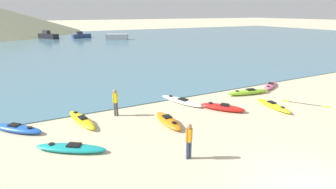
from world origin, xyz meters
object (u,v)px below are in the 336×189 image
object	(u,v)px
kayak_on_sand_2	(71,148)
kayak_on_sand_6	(270,86)
loose_paddle	(305,104)
moored_boat_0	(81,36)
kayak_on_sand_3	(181,101)
kayak_on_sand_7	(17,128)
moored_boat_2	(48,36)
person_near_foreground	(189,139)
moored_boat_1	(117,37)
kayak_on_sand_5	(222,107)
kayak_on_sand_8	(273,105)
kayak_on_sand_0	(82,120)
person_near_waterline	(115,101)
kayak_on_sand_4	(168,121)
kayak_on_sand_1	(248,92)

from	to	relation	value
kayak_on_sand_2	kayak_on_sand_6	size ratio (longest dim) A/B	1.05
loose_paddle	moored_boat_0	bearing A→B (deg)	95.32
kayak_on_sand_3	loose_paddle	distance (m)	8.09
kayak_on_sand_7	moored_boat_2	bearing A→B (deg)	84.49
person_near_foreground	moored_boat_1	size ratio (longest dim) A/B	0.31
moored_boat_1	kayak_on_sand_2	bearing A→B (deg)	-109.32
kayak_on_sand_5	kayak_on_sand_6	size ratio (longest dim) A/B	0.91
kayak_on_sand_2	kayak_on_sand_8	world-z (taller)	kayak_on_sand_8
kayak_on_sand_0	person_near_waterline	world-z (taller)	person_near_waterline
kayak_on_sand_2	loose_paddle	xyz separation A→B (m)	(14.43, -0.70, -0.13)
kayak_on_sand_0	person_near_waterline	distance (m)	2.09
kayak_on_sand_4	kayak_on_sand_0	bearing A→B (deg)	150.61
kayak_on_sand_0	moored_boat_1	world-z (taller)	moored_boat_1
person_near_foreground	loose_paddle	size ratio (longest dim) A/B	0.63
kayak_on_sand_7	person_near_foreground	distance (m)	8.81
kayak_on_sand_3	loose_paddle	world-z (taller)	kayak_on_sand_3
kayak_on_sand_4	moored_boat_1	xyz separation A→B (m)	(10.60, 44.01, 0.48)
kayak_on_sand_2	kayak_on_sand_7	bearing A→B (deg)	122.69
kayak_on_sand_1	loose_paddle	distance (m)	3.75
moored_boat_2	loose_paddle	distance (m)	55.73
kayak_on_sand_5	moored_boat_1	size ratio (longest dim) A/B	0.52
kayak_on_sand_6	moored_boat_1	distance (m)	41.46
kayak_on_sand_4	person_near_waterline	world-z (taller)	person_near_waterline
kayak_on_sand_5	kayak_on_sand_8	size ratio (longest dim) A/B	0.91
kayak_on_sand_1	kayak_on_sand_6	size ratio (longest dim) A/B	1.21
kayak_on_sand_4	kayak_on_sand_8	bearing A→B (deg)	-6.97
kayak_on_sand_0	kayak_on_sand_4	size ratio (longest dim) A/B	1.22
kayak_on_sand_0	moored_boat_2	xyz separation A→B (m)	(1.79, 50.85, 0.52)
person_near_foreground	moored_boat_1	xyz separation A→B (m)	(11.46, 47.49, -0.23)
moored_boat_2	moored_boat_0	bearing A→B (deg)	-15.54
kayak_on_sand_0	kayak_on_sand_5	world-z (taller)	kayak_on_sand_5
kayak_on_sand_3	moored_boat_0	distance (m)	48.71
kayak_on_sand_6	person_near_foreground	bearing A→B (deg)	-151.97
kayak_on_sand_4	kayak_on_sand_6	world-z (taller)	kayak_on_sand_4
kayak_on_sand_0	person_near_foreground	bearing A→B (deg)	-60.93
kayak_on_sand_8	moored_boat_2	world-z (taller)	moored_boat_2
person_near_waterline	moored_boat_2	distance (m)	50.75
kayak_on_sand_0	kayak_on_sand_2	bearing A→B (deg)	-108.31
kayak_on_sand_3	kayak_on_sand_8	world-z (taller)	kayak_on_sand_8
kayak_on_sand_3	moored_boat_2	size ratio (longest dim) A/B	0.66
moored_boat_0	moored_boat_1	size ratio (longest dim) A/B	0.86
kayak_on_sand_6	kayak_on_sand_5	bearing A→B (deg)	-160.99
moored_boat_2	kayak_on_sand_6	bearing A→B (deg)	-75.84
person_near_waterline	kayak_on_sand_1	bearing A→B (deg)	-2.61
kayak_on_sand_1	person_near_foreground	world-z (taller)	person_near_foreground
kayak_on_sand_4	moored_boat_2	bearing A→B (deg)	92.47
kayak_on_sand_3	person_near_foreground	xyz separation A→B (m)	(-3.19, -6.10, 0.75)
loose_paddle	kayak_on_sand_7	bearing A→B (deg)	166.47
kayak_on_sand_5	moored_boat_0	distance (m)	50.99
kayak_on_sand_7	person_near_foreground	bearing A→B (deg)	-44.22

